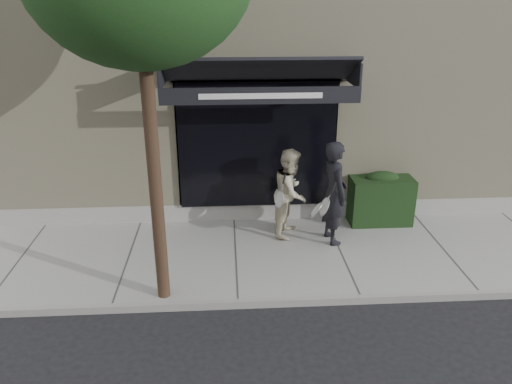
{
  "coord_description": "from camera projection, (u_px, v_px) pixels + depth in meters",
  "views": [
    {
      "loc": [
        -2.13,
        -8.3,
        4.73
      ],
      "look_at": [
        -1.58,
        0.6,
        1.13
      ],
      "focal_mm": 35.0,
      "sensor_mm": 36.0,
      "label": 1
    }
  ],
  "objects": [
    {
      "name": "sidewalk",
      "position": [
        340.0,
        253.0,
        9.56
      ],
      "size": [
        20.0,
        3.0,
        0.12
      ],
      "primitive_type": "cube",
      "color": "gray",
      "rests_on": "ground"
    },
    {
      "name": "pedestrian_back",
      "position": [
        291.0,
        193.0,
        9.9
      ],
      "size": [
        0.95,
        1.06,
        1.79
      ],
      "color": "beige",
      "rests_on": "sidewalk"
    },
    {
      "name": "building_facade",
      "position": [
        305.0,
        72.0,
        13.14
      ],
      "size": [
        14.3,
        8.04,
        5.64
      ],
      "color": "beige",
      "rests_on": "ground"
    },
    {
      "name": "curb",
      "position": [
        361.0,
        299.0,
        8.12
      ],
      "size": [
        20.0,
        0.1,
        0.14
      ],
      "primitive_type": "cube",
      "color": "gray",
      "rests_on": "ground"
    },
    {
      "name": "ground",
      "position": [
        340.0,
        256.0,
        9.58
      ],
      "size": [
        80.0,
        80.0,
        0.0
      ],
      "primitive_type": "plane",
      "color": "black",
      "rests_on": "ground"
    },
    {
      "name": "pedestrian_front",
      "position": [
        334.0,
        193.0,
        9.56
      ],
      "size": [
        0.84,
        0.95,
        2.04
      ],
      "color": "black",
      "rests_on": "sidewalk"
    },
    {
      "name": "hedge",
      "position": [
        380.0,
        198.0,
        10.55
      ],
      "size": [
        1.3,
        0.7,
        1.14
      ],
      "color": "black",
      "rests_on": "sidewalk"
    }
  ]
}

